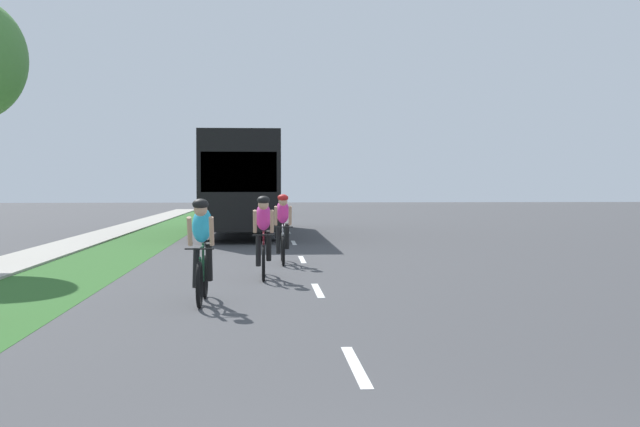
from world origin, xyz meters
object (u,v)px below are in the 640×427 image
at_px(cyclist_lead, 202,250).
at_px(cyclist_trailing, 263,236).
at_px(cyclist_distant, 283,228).
at_px(bus_black, 244,180).
at_px(sedan_dark_green, 254,202).

relative_size(cyclist_lead, cyclist_trailing, 1.00).
distance_m(cyclist_distant, bus_black, 11.62).
bearing_deg(bus_black, cyclist_lead, -90.57).
bearing_deg(cyclist_lead, cyclist_distant, 77.25).
bearing_deg(bus_black, cyclist_trailing, -87.03).
bearing_deg(sedan_dark_green, bus_black, -90.29).
height_order(cyclist_lead, cyclist_trailing, same).
xyz_separation_m(bus_black, sedan_dark_green, (0.09, 17.85, -1.21)).
bearing_deg(sedan_dark_green, cyclist_lead, -90.43).
bearing_deg(cyclist_trailing, bus_black, 92.97).
xyz_separation_m(cyclist_distant, bus_black, (-1.17, 11.50, 1.17)).
distance_m(cyclist_distant, sedan_dark_green, 29.37).
xyz_separation_m(cyclist_lead, cyclist_distant, (1.35, 5.95, 0.00)).
distance_m(cyclist_lead, sedan_dark_green, 35.29).
relative_size(bus_black, sedan_dark_green, 2.70).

